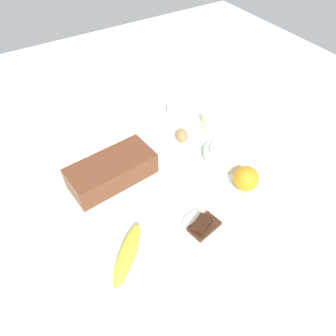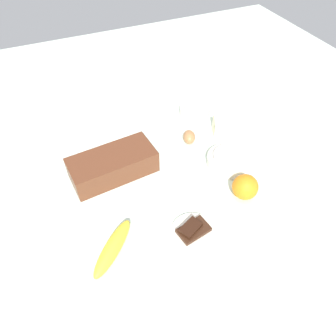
{
  "view_description": "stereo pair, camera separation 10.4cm",
  "coord_description": "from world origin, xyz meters",
  "px_view_note": "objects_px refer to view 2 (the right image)",
  "views": [
    {
      "loc": [
        0.38,
        0.61,
        0.79
      ],
      "look_at": [
        0.0,
        0.0,
        0.04
      ],
      "focal_mm": 34.16,
      "sensor_mm": 36.0,
      "label": 1
    },
    {
      "loc": [
        0.29,
        0.66,
        0.79
      ],
      "look_at": [
        0.0,
        0.0,
        0.04
      ],
      "focal_mm": 34.16,
      "sensor_mm": 36.0,
      "label": 2
    }
  ],
  "objects_px": {
    "sugar_bowl": "(229,158)",
    "orange_fruit": "(245,187)",
    "butter_block": "(225,126)",
    "egg_near_butter": "(189,137)",
    "chocolate_plate": "(193,231)",
    "banana": "(113,248)",
    "loaf_pan": "(113,164)",
    "flour_bowl": "(195,108)"
  },
  "relations": [
    {
      "from": "banana",
      "to": "chocolate_plate",
      "type": "height_order",
      "value": "banana"
    },
    {
      "from": "sugar_bowl",
      "to": "banana",
      "type": "xyz_separation_m",
      "value": [
        0.46,
        0.17,
        -0.01
      ]
    },
    {
      "from": "orange_fruit",
      "to": "banana",
      "type": "bearing_deg",
      "value": 3.39
    },
    {
      "from": "loaf_pan",
      "to": "sugar_bowl",
      "type": "bearing_deg",
      "value": 157.06
    },
    {
      "from": "flour_bowl",
      "to": "butter_block",
      "type": "bearing_deg",
      "value": 109.18
    },
    {
      "from": "loaf_pan",
      "to": "sugar_bowl",
      "type": "height_order",
      "value": "loaf_pan"
    },
    {
      "from": "orange_fruit",
      "to": "sugar_bowl",
      "type": "bearing_deg",
      "value": -101.14
    },
    {
      "from": "sugar_bowl",
      "to": "egg_near_butter",
      "type": "height_order",
      "value": "sugar_bowl"
    },
    {
      "from": "sugar_bowl",
      "to": "butter_block",
      "type": "relative_size",
      "value": 1.63
    },
    {
      "from": "chocolate_plate",
      "to": "butter_block",
      "type": "bearing_deg",
      "value": -131.58
    },
    {
      "from": "loaf_pan",
      "to": "chocolate_plate",
      "type": "bearing_deg",
      "value": 107.91
    },
    {
      "from": "loaf_pan",
      "to": "butter_block",
      "type": "xyz_separation_m",
      "value": [
        -0.45,
        -0.04,
        -0.01
      ]
    },
    {
      "from": "flour_bowl",
      "to": "sugar_bowl",
      "type": "distance_m",
      "value": 0.31
    },
    {
      "from": "loaf_pan",
      "to": "orange_fruit",
      "type": "xyz_separation_m",
      "value": [
        -0.35,
        0.26,
        -0.0
      ]
    },
    {
      "from": "banana",
      "to": "chocolate_plate",
      "type": "relative_size",
      "value": 1.46
    },
    {
      "from": "banana",
      "to": "butter_block",
      "type": "bearing_deg",
      "value": -149.46
    },
    {
      "from": "orange_fruit",
      "to": "chocolate_plate",
      "type": "xyz_separation_m",
      "value": [
        0.21,
        0.06,
        -0.03
      ]
    },
    {
      "from": "butter_block",
      "to": "chocolate_plate",
      "type": "height_order",
      "value": "butter_block"
    },
    {
      "from": "banana",
      "to": "orange_fruit",
      "type": "distance_m",
      "value": 0.44
    },
    {
      "from": "flour_bowl",
      "to": "chocolate_plate",
      "type": "relative_size",
      "value": 0.95
    },
    {
      "from": "sugar_bowl",
      "to": "orange_fruit",
      "type": "bearing_deg",
      "value": 78.86
    },
    {
      "from": "flour_bowl",
      "to": "egg_near_butter",
      "type": "height_order",
      "value": "flour_bowl"
    },
    {
      "from": "sugar_bowl",
      "to": "chocolate_plate",
      "type": "bearing_deg",
      "value": 40.34
    },
    {
      "from": "chocolate_plate",
      "to": "egg_near_butter",
      "type": "bearing_deg",
      "value": -114.54
    },
    {
      "from": "sugar_bowl",
      "to": "orange_fruit",
      "type": "xyz_separation_m",
      "value": [
        0.03,
        0.14,
        0.01
      ]
    },
    {
      "from": "flour_bowl",
      "to": "chocolate_plate",
      "type": "xyz_separation_m",
      "value": [
        0.26,
        0.51,
        -0.02
      ]
    },
    {
      "from": "egg_near_butter",
      "to": "loaf_pan",
      "type": "bearing_deg",
      "value": 8.23
    },
    {
      "from": "sugar_bowl",
      "to": "chocolate_plate",
      "type": "height_order",
      "value": "sugar_bowl"
    },
    {
      "from": "egg_near_butter",
      "to": "chocolate_plate",
      "type": "xyz_separation_m",
      "value": [
        0.17,
        0.36,
        -0.01
      ]
    },
    {
      "from": "butter_block",
      "to": "sugar_bowl",
      "type": "bearing_deg",
      "value": 63.03
    },
    {
      "from": "egg_near_butter",
      "to": "sugar_bowl",
      "type": "bearing_deg",
      "value": 113.73
    },
    {
      "from": "loaf_pan",
      "to": "sugar_bowl",
      "type": "relative_size",
      "value": 1.98
    },
    {
      "from": "loaf_pan",
      "to": "egg_near_butter",
      "type": "distance_m",
      "value": 0.31
    },
    {
      "from": "orange_fruit",
      "to": "loaf_pan",
      "type": "bearing_deg",
      "value": -36.57
    },
    {
      "from": "sugar_bowl",
      "to": "egg_near_butter",
      "type": "distance_m",
      "value": 0.18
    },
    {
      "from": "orange_fruit",
      "to": "butter_block",
      "type": "distance_m",
      "value": 0.31
    },
    {
      "from": "egg_near_butter",
      "to": "banana",
      "type": "bearing_deg",
      "value": 39.83
    },
    {
      "from": "orange_fruit",
      "to": "butter_block",
      "type": "xyz_separation_m",
      "value": [
        -0.11,
        -0.29,
        -0.01
      ]
    },
    {
      "from": "butter_block",
      "to": "egg_near_butter",
      "type": "height_order",
      "value": "butter_block"
    },
    {
      "from": "flour_bowl",
      "to": "banana",
      "type": "relative_size",
      "value": 0.65
    },
    {
      "from": "orange_fruit",
      "to": "butter_block",
      "type": "bearing_deg",
      "value": -109.83
    },
    {
      "from": "loaf_pan",
      "to": "egg_near_butter",
      "type": "xyz_separation_m",
      "value": [
        -0.3,
        -0.04,
        -0.02
      ]
    }
  ]
}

